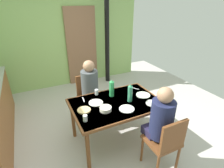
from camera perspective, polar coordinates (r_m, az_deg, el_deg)
name	(u,v)px	position (r m, az deg, el deg)	size (l,w,h in m)	color
ground_plane	(100,136)	(3.23, -3.96, -16.20)	(6.24, 6.24, 0.00)	#BAB5AE
wall_back	(62,38)	(4.82, -15.73, 14.00)	(4.14, 0.10, 2.51)	#97BF6C
door_wooden	(82,47)	(4.90, -9.67, 11.68)	(0.80, 0.05, 2.00)	#895F44
stove_pipe_column	(107,37)	(4.81, -1.59, 14.89)	(0.12, 0.12, 2.51)	black
dining_table	(116,107)	(2.77, 1.37, -7.23)	(1.35, 0.90, 0.72)	brown
chair_near_diner	(166,142)	(2.49, 16.79, -17.29)	(0.40, 0.40, 0.87)	brown
chair_far_diner	(88,95)	(3.42, -7.57, -3.51)	(0.40, 0.40, 0.87)	brown
person_near_diner	(161,118)	(2.39, 15.48, -10.40)	(0.30, 0.37, 0.77)	#25213F
person_far_diner	(90,84)	(3.18, -7.06, -0.12)	(0.30, 0.37, 0.77)	#4B5956
water_bottle_green_near	(130,93)	(2.71, 5.81, -3.02)	(0.07, 0.07, 0.29)	#378863
water_bottle_green_far	(112,89)	(2.84, -0.11, -1.45)	(0.08, 0.08, 0.29)	green
serving_bowl_center	(106,109)	(2.53, -2.07, -7.95)	(0.17, 0.17, 0.06)	white
dinner_plate_near_left	(153,103)	(2.77, 12.86, -6.06)	(0.20, 0.20, 0.01)	white
dinner_plate_near_right	(96,103)	(2.72, -5.21, -5.99)	(0.22, 0.22, 0.01)	white
dinner_plate_far_center	(143,95)	(2.96, 9.94, -3.50)	(0.23, 0.23, 0.01)	white
dinner_plate_far_side	(127,109)	(2.58, 4.74, -7.95)	(0.22, 0.22, 0.01)	white
drinking_glass_by_near_diner	(85,118)	(2.35, -8.60, -10.77)	(0.06, 0.06, 0.09)	silver
drinking_glass_by_far_diner	(97,92)	(2.93, -4.98, -2.60)	(0.06, 0.06, 0.09)	silver
bread_plate_sliced	(84,110)	(2.57, -8.97, -8.26)	(0.19, 0.19, 0.02)	#DBB77A
cutlery_knife_near	(83,100)	(2.83, -9.14, -4.95)	(0.15, 0.02, 0.00)	silver
cutlery_fork_near	(135,88)	(3.16, 7.40, -1.40)	(0.15, 0.02, 0.00)	silver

